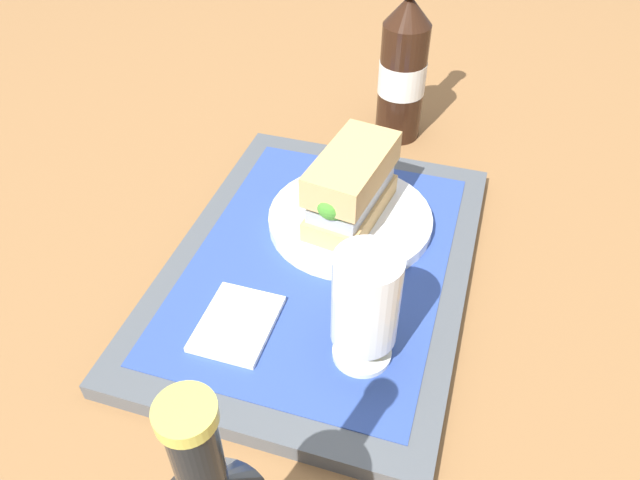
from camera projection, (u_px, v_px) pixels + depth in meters
name	position (u px, v px, depth m)	size (l,w,h in m)	color
ground_plane	(320.00, 273.00, 0.68)	(3.00, 3.00, 0.00)	olive
tray	(320.00, 266.00, 0.67)	(0.44, 0.32, 0.02)	#4C5156
placemat	(320.00, 260.00, 0.67)	(0.38, 0.27, 0.00)	#2D4793
plate	(350.00, 219.00, 0.70)	(0.19, 0.19, 0.01)	white
sandwich	(350.00, 187.00, 0.67)	(0.14, 0.08, 0.08)	tan
beer_glass	(365.00, 306.00, 0.52)	(0.06, 0.06, 0.12)	silver
napkin_folded	(237.00, 323.00, 0.59)	(0.09, 0.07, 0.01)	white
second_bottle	(403.00, 68.00, 0.82)	(0.07, 0.07, 0.27)	black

